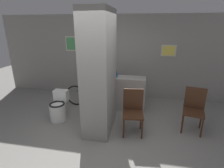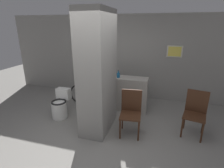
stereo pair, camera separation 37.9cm
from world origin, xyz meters
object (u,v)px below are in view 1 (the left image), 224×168
at_px(toilet, 59,108).
at_px(bottle_tall, 112,73).
at_px(chair_near_pillar, 133,110).
at_px(chair_by_doorway, 194,108).
at_px(bicycle, 91,96).

bearing_deg(toilet, bottle_tall, 36.85).
xyz_separation_m(chair_near_pillar, bottle_tall, (-0.67, 1.11, 0.50)).
height_order(chair_by_doorway, bicycle, chair_by_doorway).
xyz_separation_m(chair_by_doorway, bottle_tall, (-2.00, 0.77, 0.50)).
relative_size(bicycle, bottle_tall, 5.17).
distance_m(toilet, chair_by_doorway, 3.21).
relative_size(chair_near_pillar, chair_by_doorway, 1.00).
bearing_deg(toilet, chair_near_pillar, -6.53).
bearing_deg(bottle_tall, bicycle, -174.82).
distance_m(toilet, bottle_tall, 1.67).
bearing_deg(chair_by_doorway, bicycle, 177.44).
bearing_deg(chair_near_pillar, bottle_tall, 115.54).
relative_size(chair_near_pillar, bicycle, 0.63).
bearing_deg(bicycle, chair_near_pillar, -39.71).
distance_m(chair_near_pillar, bottle_tall, 1.39).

